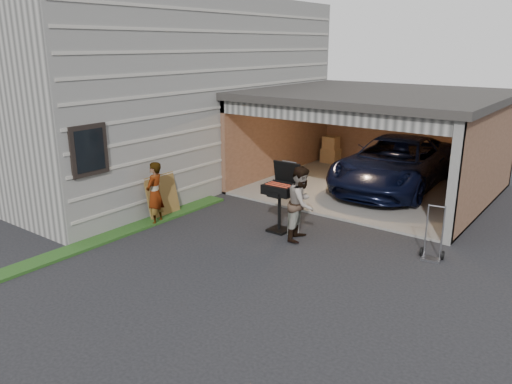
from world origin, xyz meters
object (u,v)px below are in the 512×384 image
hand_truck (432,249)px  woman (155,193)px  minivan (395,165)px  bbq_grill (281,192)px  plywood_panel (162,196)px  propane_tank (293,226)px  man (301,203)px

hand_truck → woman: bearing=-170.8°
minivan → woman: bearing=-121.5°
woman → bbq_grill: bbq_grill is taller
bbq_grill → hand_truck: bearing=9.1°
woman → minivan: bearing=132.9°
minivan → hand_truck: minivan is taller
plywood_panel → hand_truck: size_ratio=0.95×
woman → propane_tank: size_ratio=3.82×
woman → hand_truck: woman is taller
woman → plywood_panel: bearing=-167.5°
minivan → woman: size_ratio=3.52×
bbq_grill → propane_tank: bbq_grill is taller
minivan → bbq_grill: (-0.77, -4.86, 0.20)m
man → minivan: bearing=-14.3°
minivan → bbq_grill: bbq_grill is taller
bbq_grill → woman: bearing=-151.8°
bbq_grill → propane_tank: (0.38, -0.02, -0.75)m
woman → hand_truck: bearing=89.5°
man → bbq_grill: size_ratio=1.04×
propane_tank → plywood_panel: (-3.32, -0.90, 0.33)m
man → propane_tank: (-0.28, 0.13, -0.63)m
woman → plywood_panel: 0.63m
minivan → man: 5.01m
man → plywood_panel: bearing=89.1°
woman → bbq_grill: size_ratio=0.96×
woman → man: size_ratio=0.92×
minivan → woman: (-3.41, -6.28, 0.02)m
woman → propane_tank: bearing=96.3°
propane_tank → hand_truck: 3.02m
woman → bbq_grill: bearing=99.7°
plywood_panel → hand_truck: (6.29, 1.45, -0.31)m
propane_tank → plywood_panel: size_ratio=0.37×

